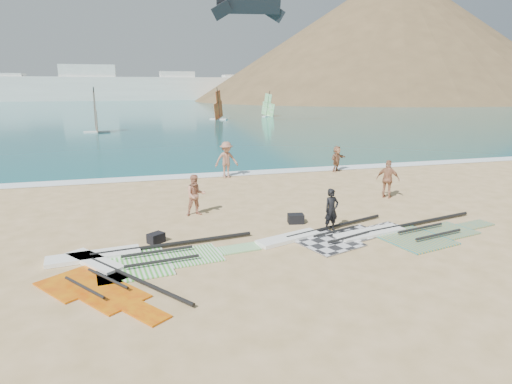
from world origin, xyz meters
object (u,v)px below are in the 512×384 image
object	(u,v)px
rig_orange	(408,232)
beachgoer_right	(337,159)
person_wetsuit	(331,210)
gear_bag_far	(296,219)
rig_grey	(323,236)
rig_red	(101,277)
beachgoer_left	(196,195)
gear_bag_near	(156,238)
beachgoer_back	(388,179)
beachgoer_mid	(226,160)
rig_green	(140,256)

from	to	relation	value
rig_orange	beachgoer_right	distance (m)	11.05
person_wetsuit	gear_bag_far	bearing A→B (deg)	115.42
rig_grey	rig_red	size ratio (longest dim) A/B	1.12
rig_orange	beachgoer_left	size ratio (longest dim) A/B	3.87
rig_red	beachgoer_left	world-z (taller)	beachgoer_left
gear_bag_near	beachgoer_right	world-z (taller)	beachgoer_right
rig_red	beachgoer_left	distance (m)	6.01
rig_red	person_wetsuit	world-z (taller)	person_wetsuit
person_wetsuit	beachgoer_back	world-z (taller)	beachgoer_back
person_wetsuit	beachgoer_right	size ratio (longest dim) A/B	0.99
rig_grey	beachgoer_left	bearing A→B (deg)	116.74
gear_bag_far	beachgoer_right	bearing A→B (deg)	55.99
rig_red	rig_grey	bearing A→B (deg)	64.94
beachgoer_left	person_wetsuit	bearing A→B (deg)	-42.19
rig_grey	beachgoer_mid	size ratio (longest dim) A/B	2.78
rig_green	beachgoer_right	distance (m)	15.49
beachgoer_right	rig_red	bearing A→B (deg)	-171.65
rig_green	gear_bag_near	size ratio (longest dim) A/B	12.60
gear_bag_far	beachgoer_left	size ratio (longest dim) A/B	0.35
rig_green	rig_orange	distance (m)	8.86
rig_green	gear_bag_near	world-z (taller)	gear_bag_near
beachgoer_left	beachgoer_right	world-z (taller)	beachgoer_left
person_wetsuit	beachgoer_left	distance (m)	5.30
gear_bag_far	beachgoer_back	size ratio (longest dim) A/B	0.33
gear_bag_far	beachgoer_back	xyz separation A→B (m)	(5.27, 2.35, 0.69)
beachgoer_back	gear_bag_far	bearing A→B (deg)	67.50
rig_grey	beachgoer_left	xyz separation A→B (m)	(-3.71, 3.72, 0.76)
beachgoer_left	beachgoer_back	xyz separation A→B (m)	(8.67, 0.35, 0.06)
person_wetsuit	beachgoer_back	distance (m)	5.64
gear_bag_near	gear_bag_far	size ratio (longest dim) A/B	0.88
rig_red	person_wetsuit	distance (m)	7.72
rig_orange	rig_red	bearing A→B (deg)	173.37
rig_orange	beachgoer_mid	world-z (taller)	beachgoer_mid
rig_red	gear_bag_near	xyz separation A→B (m)	(1.54, 2.33, 0.11)
beachgoer_left	beachgoer_right	xyz separation A→B (m)	(9.20, 6.60, -0.05)
beachgoer_left	beachgoer_back	distance (m)	8.68
gear_bag_far	beachgoer_back	world-z (taller)	beachgoer_back
gear_bag_far	person_wetsuit	size ratio (longest dim) A/B	0.38
gear_bag_far	beachgoer_right	size ratio (longest dim) A/B	0.37
rig_grey	beachgoer_left	distance (m)	5.31
rig_orange	beachgoer_left	world-z (taller)	beachgoer_left
rig_green	rig_orange	bearing A→B (deg)	-8.78
rig_grey	rig_green	size ratio (longest dim) A/B	0.88
rig_orange	beachgoer_right	size ratio (longest dim) A/B	4.10
rig_green	beachgoer_right	world-z (taller)	beachgoer_right
rig_red	beachgoer_mid	xyz separation A→B (m)	(5.79, 11.63, 0.95)
gear_bag_far	beachgoer_mid	xyz separation A→B (m)	(-0.81, 8.60, 0.83)
beachgoer_back	rig_red	bearing A→B (deg)	67.84
rig_grey	gear_bag_near	size ratio (longest dim) A/B	11.08
gear_bag_near	gear_bag_far	xyz separation A→B (m)	(5.06, 0.70, 0.01)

